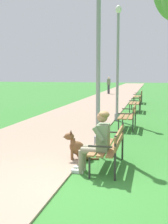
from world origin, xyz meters
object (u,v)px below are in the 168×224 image
(dog_brown, at_px, (80,149))
(lamp_post_mid, at_px, (118,62))
(park_bench_furthest, at_px, (139,95))
(pedestrian_distant, at_px, (109,85))
(park_bench_mid, at_px, (129,115))
(park_bench_near, at_px, (111,144))
(park_bench_far, at_px, (136,102))
(lamp_post_near, at_px, (98,62))
(person_seated_on_near_bench, at_px, (98,140))

(dog_brown, relative_size, lamp_post_mid, 0.17)
(park_bench_furthest, height_order, pedestrian_distant, pedestrian_distant)
(park_bench_mid, height_order, pedestrian_distant, pedestrian_distant)
(park_bench_near, xyz_separation_m, park_bench_furthest, (-0.05, 13.91, 0.00))
(park_bench_furthest, xyz_separation_m, dog_brown, (-0.71, -13.51, -0.25))
(dog_brown, xyz_separation_m, pedestrian_distant, (-2.50, 21.59, 0.58))
(park_bench_near, xyz_separation_m, dog_brown, (-0.76, 0.40, -0.25))
(park_bench_far, distance_m, pedestrian_distant, 13.00)
(park_bench_near, relative_size, pedestrian_distant, 0.91)
(park_bench_mid, bearing_deg, lamp_post_near, -101.83)
(park_bench_near, bearing_deg, park_bench_mid, 89.59)
(park_bench_near, height_order, park_bench_far, same)
(park_bench_mid, bearing_deg, park_bench_near, -90.41)
(park_bench_far, distance_m, park_bench_furthest, 4.49)
(park_bench_far, xyz_separation_m, lamp_post_mid, (-0.64, -3.17, 1.90))
(park_bench_far, xyz_separation_m, pedestrian_distant, (-3.29, 12.57, 0.33))
(lamp_post_near, distance_m, pedestrian_distant, 20.55)
(park_bench_near, distance_m, park_bench_furthest, 13.91)
(dog_brown, bearing_deg, person_seated_on_near_bench, -53.85)
(park_bench_far, bearing_deg, pedestrian_distant, 104.67)
(lamp_post_mid, relative_size, pedestrian_distant, 2.83)
(park_bench_far, relative_size, dog_brown, 1.85)
(person_seated_on_near_bench, relative_size, lamp_post_near, 0.29)
(park_bench_near, relative_size, lamp_post_near, 0.34)
(pedestrian_distant, bearing_deg, lamp_post_mid, -80.43)
(dog_brown, distance_m, lamp_post_mid, 6.24)
(park_bench_far, xyz_separation_m, park_bench_furthest, (-0.08, 4.49, 0.00))
(park_bench_far, distance_m, person_seated_on_near_bench, 9.78)
(person_seated_on_near_bench, height_order, pedestrian_distant, pedestrian_distant)
(park_bench_near, xyz_separation_m, park_bench_far, (0.03, 9.43, 0.00))
(park_bench_furthest, xyz_separation_m, lamp_post_near, (-0.52, -12.24, 1.74))
(park_bench_furthest, xyz_separation_m, pedestrian_distant, (-3.21, 8.08, 0.33))
(park_bench_near, height_order, park_bench_mid, same)
(park_bench_near, bearing_deg, lamp_post_near, 108.95)
(person_seated_on_near_bench, relative_size, dog_brown, 1.54)
(park_bench_furthest, distance_m, lamp_post_mid, 7.91)
(park_bench_mid, distance_m, park_bench_furthest, 9.35)
(park_bench_furthest, height_order, dog_brown, park_bench_furthest)
(park_bench_furthest, distance_m, dog_brown, 13.53)
(lamp_post_mid, distance_m, pedestrian_distant, 16.04)
(dog_brown, bearing_deg, pedestrian_distant, 96.60)
(park_bench_far, xyz_separation_m, dog_brown, (-0.79, -9.02, -0.25))
(park_bench_furthest, xyz_separation_m, lamp_post_mid, (-0.55, -7.66, 1.90))
(park_bench_near, relative_size, park_bench_mid, 1.00)
(park_bench_far, relative_size, lamp_post_near, 0.34)
(lamp_post_near, bearing_deg, park_bench_furthest, 87.54)
(park_bench_far, bearing_deg, person_seated_on_near_bench, -91.42)
(park_bench_mid, height_order, dog_brown, park_bench_mid)
(lamp_post_mid, bearing_deg, pedestrian_distant, 99.57)
(park_bench_furthest, distance_m, lamp_post_near, 12.38)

